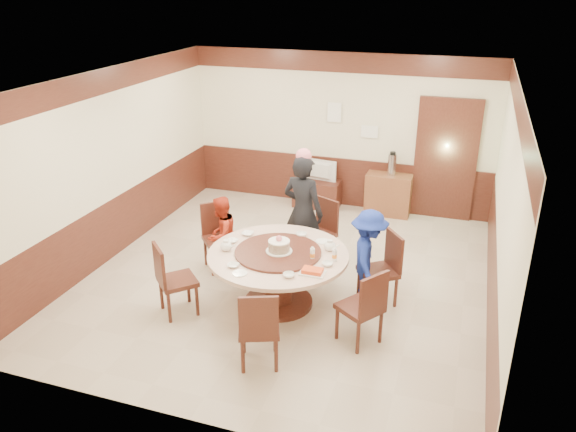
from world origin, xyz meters
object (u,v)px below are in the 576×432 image
(shrimp_platter, at_px, (312,272))
(tv_stand, at_px, (317,193))
(banquet_table, at_px, (278,268))
(person_blue, at_px, (368,257))
(side_cabinet, at_px, (388,194))
(person_standing, at_px, (303,212))
(birthday_cake, at_px, (279,246))
(person_red, at_px, (221,235))
(television, at_px, (317,171))
(thermos, at_px, (392,165))

(shrimp_platter, distance_m, tv_stand, 4.03)
(banquet_table, height_order, person_blue, person_blue)
(person_blue, height_order, side_cabinet, person_blue)
(person_standing, height_order, birthday_cake, person_standing)
(person_red, height_order, shrimp_platter, person_red)
(banquet_table, height_order, tv_stand, banquet_table)
(banquet_table, height_order, television, television)
(birthday_cake, xyz_separation_m, shrimp_platter, (0.55, -0.37, -0.08))
(person_standing, distance_m, tv_stand, 2.48)
(person_blue, relative_size, tv_stand, 1.52)
(banquet_table, relative_size, shrimp_platter, 6.00)
(person_red, bearing_deg, shrimp_platter, 68.73)
(banquet_table, distance_m, shrimp_platter, 0.72)
(tv_stand, bearing_deg, person_red, -102.33)
(person_red, height_order, television, person_red)
(person_blue, height_order, tv_stand, person_blue)
(thermos, bearing_deg, side_cabinet, 180.00)
(television, height_order, thermos, thermos)
(television, bearing_deg, shrimp_platter, 113.32)
(banquet_table, relative_size, person_blue, 1.40)
(person_standing, height_order, tv_stand, person_standing)
(person_blue, xyz_separation_m, television, (-1.53, 3.03, 0.05))
(person_red, relative_size, birthday_cake, 3.38)
(person_blue, distance_m, television, 3.40)
(thermos, bearing_deg, birthday_cake, -103.96)
(person_red, bearing_deg, birthday_cake, 70.36)
(person_standing, xyz_separation_m, birthday_cake, (0.03, -1.13, -0.01))
(side_cabinet, bearing_deg, tv_stand, -178.70)
(birthday_cake, bearing_deg, television, 97.69)
(thermos, bearing_deg, person_red, -124.26)
(person_red, relative_size, side_cabinet, 1.43)
(tv_stand, height_order, side_cabinet, side_cabinet)
(banquet_table, distance_m, tv_stand, 3.52)
(banquet_table, bearing_deg, thermos, 75.78)
(person_red, relative_size, tv_stand, 1.35)
(birthday_cake, height_order, tv_stand, birthday_cake)
(person_red, relative_size, television, 1.69)
(banquet_table, distance_m, birthday_cake, 0.32)
(person_red, xyz_separation_m, thermos, (1.97, 2.90, 0.37))
(person_standing, xyz_separation_m, person_blue, (1.09, -0.67, -0.22))
(person_standing, height_order, person_red, person_standing)
(banquet_table, xyz_separation_m, television, (-0.46, 3.48, 0.16))
(person_red, relative_size, thermos, 3.01)
(shrimp_platter, distance_m, thermos, 3.91)
(banquet_table, xyz_separation_m, birthday_cake, (0.02, -0.00, 0.32))
(person_red, distance_m, television, 2.94)
(banquet_table, distance_m, person_standing, 1.17)
(banquet_table, height_order, thermos, thermos)
(person_standing, bearing_deg, tv_stand, -65.82)
(person_blue, bearing_deg, thermos, -9.39)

